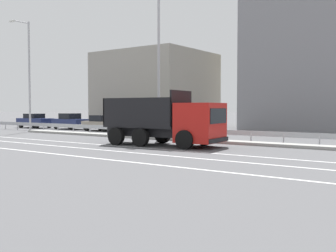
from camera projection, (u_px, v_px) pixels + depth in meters
ground_plane at (148, 143)px, 24.67m from camera, size 320.00×320.00×0.00m
lane_strip_0 at (143, 148)px, 21.81m from camera, size 57.03×0.16×0.01m
lane_strip_1 at (117, 151)px, 20.13m from camera, size 57.03×0.16×0.01m
lane_strip_2 at (78, 156)px, 18.01m from camera, size 57.03×0.16×0.01m
median_island at (173, 139)px, 26.96m from camera, size 31.36×1.10×0.18m
median_guardrail at (182, 131)px, 27.84m from camera, size 57.03×0.09×0.78m
dump_truck at (177, 124)px, 22.69m from camera, size 7.44×3.21×3.22m
median_road_sign at (136, 120)px, 28.83m from camera, size 0.75×0.16×2.55m
street_lamp_0 at (28, 72)px, 36.21m from camera, size 0.71×1.81×10.14m
street_lamp_1 at (157, 60)px, 27.11m from camera, size 0.71×2.05×10.08m
parked_car_0 at (35, 121)px, 43.20m from camera, size 4.23×2.09×1.57m
parked_car_1 at (70, 121)px, 40.54m from camera, size 4.12×2.03×1.64m
parked_car_2 at (102, 123)px, 37.59m from camera, size 3.95×2.01×1.51m
parked_car_3 at (144, 125)px, 34.81m from camera, size 4.57×2.05×1.31m
parked_car_4 at (193, 127)px, 31.77m from camera, size 4.55×1.96×1.27m
background_building_0 at (156, 90)px, 48.14m from camera, size 11.97×11.14×8.82m
background_building_1 at (308, 64)px, 37.76m from camera, size 10.95×8.32×12.92m
church_tower at (269, 84)px, 46.00m from camera, size 3.60×3.60×11.16m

